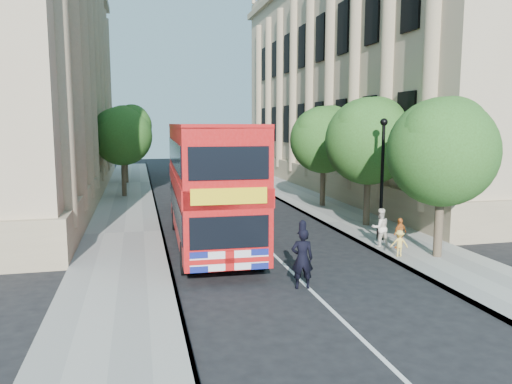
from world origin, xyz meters
TOP-DOWN VIEW (x-y plane):
  - ground at (0.00, 0.00)m, footprint 120.00×120.00m
  - pavement_right at (5.75, 10.00)m, footprint 3.50×80.00m
  - pavement_left at (-5.75, 10.00)m, footprint 3.50×80.00m
  - building_right at (13.80, 24.00)m, footprint 12.00×38.00m
  - building_left at (-13.80, 24.00)m, footprint 12.00×38.00m
  - tree_right_near at (5.84, 3.03)m, footprint 4.00×4.00m
  - tree_right_mid at (5.84, 9.03)m, footprint 4.20×4.20m
  - tree_right_far at (5.84, 15.03)m, footprint 4.00×4.00m
  - tree_left_far at (-5.96, 22.03)m, footprint 4.00×4.00m
  - tree_left_back at (-5.96, 30.03)m, footprint 4.20×4.20m
  - lamp_post at (5.00, 6.00)m, footprint 0.32×0.32m
  - double_decker_bus at (-2.19, 7.00)m, footprint 3.17×10.78m
  - box_van at (-1.81, 16.28)m, footprint 2.15×4.62m
  - police_constable at (-0.21, 1.00)m, footprint 0.75×0.55m
  - woman_pedestrian at (4.40, 4.87)m, footprint 0.77×0.61m
  - child_a at (5.03, 4.40)m, footprint 0.78×0.57m
  - child_b at (4.40, 3.33)m, footprint 0.72×0.54m

SIDE VIEW (x-z plane):
  - ground at x=0.00m, z-range 0.00..0.00m
  - pavement_right at x=5.75m, z-range 0.00..0.12m
  - pavement_left at x=-5.75m, z-range 0.00..0.12m
  - child_b at x=4.40m, z-range 0.12..1.12m
  - child_a at x=5.03m, z-range 0.12..1.35m
  - woman_pedestrian at x=4.40m, z-range 0.12..1.68m
  - police_constable at x=-0.21m, z-range 0.00..1.89m
  - box_van at x=-1.81m, z-range -0.03..2.55m
  - lamp_post at x=5.00m, z-range -0.07..5.09m
  - double_decker_bus at x=-2.19m, z-range 0.26..5.20m
  - tree_right_near at x=5.84m, z-range 1.21..7.29m
  - tree_right_far at x=5.84m, z-range 1.24..7.39m
  - tree_left_far at x=-5.96m, z-range 1.30..7.59m
  - tree_right_mid at x=5.84m, z-range 1.26..7.63m
  - tree_left_back at x=-5.96m, z-range 1.38..8.03m
  - building_right at x=13.80m, z-range 0.00..18.00m
  - building_left at x=-13.80m, z-range 0.00..18.00m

